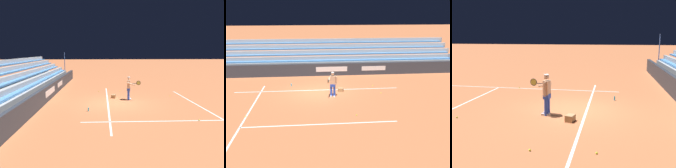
{
  "view_description": "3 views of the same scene",
  "coord_description": "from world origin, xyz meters",
  "views": [
    {
      "loc": [
        14.82,
        -0.89,
        3.59
      ],
      "look_at": [
        -0.73,
        -0.17,
        1.23
      ],
      "focal_mm": 35.0,
      "sensor_mm": 36.0,
      "label": 1
    },
    {
      "loc": [
        0.33,
        18.07,
        5.8
      ],
      "look_at": [
        -1.35,
        1.03,
        0.87
      ],
      "focal_mm": 42.0,
      "sensor_mm": 36.0,
      "label": 2
    },
    {
      "loc": [
        -11.23,
        -1.52,
        3.29
      ],
      "look_at": [
        0.43,
        0.61,
        1.07
      ],
      "focal_mm": 42.0,
      "sensor_mm": 36.0,
      "label": 3
    }
  ],
  "objects": [
    {
      "name": "court_baseline_white",
      "position": [
        0.0,
        -0.5,
        0.0
      ],
      "size": [
        12.0,
        0.1,
        0.01
      ],
      "primitive_type": "cube",
      "color": "white",
      "rests_on": "ground"
    },
    {
      "name": "tennis_ball_far_right",
      "position": [
        -4.46,
        0.72,
        0.03
      ],
      "size": [
        0.07,
        0.07,
        0.07
      ],
      "primitive_type": "sphere",
      "color": "#CCE533",
      "rests_on": "ground"
    },
    {
      "name": "tennis_player",
      "position": [
        -0.98,
        1.09,
        0.89
      ],
      "size": [
        0.68,
        0.97,
        1.71
      ],
      "color": "blue",
      "rests_on": "ground"
    },
    {
      "name": "tennis_ball_near_player",
      "position": [
        -4.32,
        -1.19,
        0.03
      ],
      "size": [
        0.07,
        0.07,
        0.07
      ],
      "primitive_type": "sphere",
      "color": "#CCE533",
      "rests_on": "ground"
    },
    {
      "name": "ball_box_cardboard",
      "position": [
        -1.65,
        -0.01,
        0.13
      ],
      "size": [
        0.46,
        0.39,
        0.26
      ],
      "primitive_type": "cube",
      "rotation": [
        0.0,
        0.0,
        -0.25
      ],
      "color": "#A87F51",
      "rests_on": "ground"
    },
    {
      "name": "court_service_line_white",
      "position": [
        0.0,
        5.5,
        0.0
      ],
      "size": [
        8.22,
        0.1,
        0.01
      ],
      "primitive_type": "cube",
      "color": "white",
      "rests_on": "ground"
    },
    {
      "name": "court_sideline_white",
      "position": [
        4.11,
        4.0,
        0.0
      ],
      "size": [
        0.1,
        12.0,
        0.01
      ],
      "primitive_type": "cube",
      "color": "white",
      "rests_on": "ground"
    },
    {
      "name": "tennis_ball_midcourt",
      "position": [
        4.11,
        4.15,
        0.03
      ],
      "size": [
        0.07,
        0.07,
        0.07
      ],
      "primitive_type": "sphere",
      "color": "#CCE533",
      "rests_on": "ground"
    },
    {
      "name": "water_bottle",
      "position": [
        2.03,
        -1.72,
        0.11
      ],
      "size": [
        0.07,
        0.07,
        0.22
      ],
      "primitive_type": "cylinder",
      "color": "#33B2E5",
      "rests_on": "ground"
    },
    {
      "name": "tennis_ball_far_left",
      "position": [
        -2.06,
        4.54,
        0.03
      ],
      "size": [
        0.07,
        0.07,
        0.07
      ],
      "primitive_type": "sphere",
      "color": "#CCE533",
      "rests_on": "ground"
    },
    {
      "name": "ground_plane",
      "position": [
        0.0,
        0.0,
        0.0
      ],
      "size": [
        160.0,
        160.0,
        0.0
      ],
      "primitive_type": "plane",
      "color": "#B7663D"
    }
  ]
}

